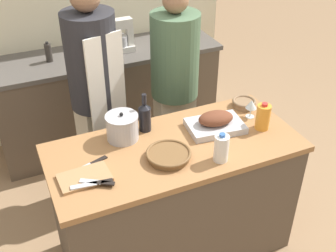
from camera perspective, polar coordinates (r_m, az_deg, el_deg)
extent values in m
plane|color=#9E7A56|center=(3.21, 0.80, -15.81)|extent=(12.00, 12.00, 0.00)
cube|color=brown|center=(2.89, 0.87, -10.23)|extent=(1.52, 0.69, 0.87)
cube|color=#A37042|center=(2.60, 0.95, -3.02)|extent=(1.57, 0.71, 0.04)
cube|color=brown|center=(4.03, -8.05, 3.57)|extent=(2.01, 0.58, 0.88)
cube|color=#56514C|center=(3.82, -8.59, 9.56)|extent=(2.07, 0.60, 0.04)
cube|color=beige|center=(4.01, -10.55, 16.25)|extent=(2.57, 0.10, 2.55)
cube|color=#BCBCC1|center=(2.74, 6.41, 0.01)|extent=(0.38, 0.28, 0.04)
ellipsoid|color=brown|center=(2.71, 6.49, 1.03)|extent=(0.25, 0.17, 0.09)
cylinder|color=brown|center=(2.48, 0.08, -4.05)|extent=(0.25, 0.25, 0.04)
torus|color=brown|center=(2.47, 0.08, -3.70)|extent=(0.27, 0.27, 0.02)
cube|color=#AD7F51|center=(2.39, -11.25, -6.85)|extent=(0.29, 0.19, 0.02)
cylinder|color=#B7B7BC|center=(2.63, -6.21, -0.27)|extent=(0.20, 0.20, 0.15)
cylinder|color=#B7B7BC|center=(2.58, -6.32, 1.26)|extent=(0.20, 0.20, 0.01)
sphere|color=black|center=(2.57, -6.34, 1.60)|extent=(0.02, 0.02, 0.02)
cylinder|color=#846647|center=(3.01, 10.24, 2.96)|extent=(0.15, 0.15, 0.04)
torus|color=#846647|center=(3.00, 10.28, 3.31)|extent=(0.17, 0.17, 0.02)
cylinder|color=orange|center=(2.77, 12.75, 1.19)|extent=(0.09, 0.09, 0.17)
cylinder|color=red|center=(2.72, 12.99, 2.85)|extent=(0.04, 0.04, 0.02)
cylinder|color=white|center=(2.45, 7.23, -3.02)|extent=(0.09, 0.09, 0.17)
cylinder|color=#3360B2|center=(2.39, 7.38, -1.24)|extent=(0.04, 0.04, 0.02)
cylinder|color=black|center=(2.69, -3.15, 0.95)|extent=(0.08, 0.08, 0.16)
cone|color=black|center=(2.64, -3.22, 2.72)|extent=(0.08, 0.08, 0.03)
cylinder|color=black|center=(2.62, -3.25, 3.65)|extent=(0.03, 0.03, 0.07)
cylinder|color=silver|center=(2.92, 11.02, 1.27)|extent=(0.06, 0.06, 0.00)
cylinder|color=silver|center=(2.90, 11.10, 1.85)|extent=(0.01, 0.01, 0.06)
cone|color=silver|center=(2.87, 11.23, 2.91)|extent=(0.07, 0.07, 0.06)
cube|color=#B7B7BC|center=(2.45, -12.01, -5.97)|extent=(0.17, 0.09, 0.01)
cube|color=black|center=(2.50, -9.34, -4.62)|extent=(0.11, 0.06, 0.01)
cube|color=#B7B7BC|center=(2.34, -10.46, -7.40)|extent=(0.12, 0.09, 0.01)
cube|color=black|center=(2.31, -8.15, -7.68)|extent=(0.08, 0.06, 0.01)
cube|color=#B7B7BC|center=(2.32, -11.36, -7.91)|extent=(0.15, 0.05, 0.01)
cube|color=black|center=(2.32, -8.55, -7.45)|extent=(0.09, 0.04, 0.01)
cube|color=silver|center=(3.82, -6.05, 10.48)|extent=(0.18, 0.14, 0.05)
cylinder|color=#B7B7BC|center=(3.78, -6.44, 11.43)|extent=(0.13, 0.13, 0.09)
cube|color=silver|center=(3.79, -5.22, 12.10)|extent=(0.05, 0.08, 0.16)
cube|color=silver|center=(3.73, -6.26, 13.65)|extent=(0.17, 0.08, 0.08)
cylinder|color=#B28E2D|center=(3.93, 2.41, 11.89)|extent=(0.06, 0.06, 0.12)
cylinder|color=black|center=(3.90, 2.43, 12.86)|extent=(0.03, 0.03, 0.02)
cylinder|color=#234C28|center=(3.87, 0.22, 11.61)|extent=(0.05, 0.05, 0.13)
cylinder|color=black|center=(3.84, 0.23, 12.61)|extent=(0.02, 0.02, 0.02)
cylinder|color=#332D28|center=(3.71, -15.89, 9.53)|extent=(0.06, 0.06, 0.15)
cylinder|color=black|center=(3.68, -16.09, 10.75)|extent=(0.02, 0.02, 0.02)
cube|color=beige|center=(3.41, -8.99, -3.13)|extent=(0.34, 0.27, 0.84)
cylinder|color=#28282D|center=(3.02, -10.27, 8.65)|extent=(0.37, 0.37, 0.70)
cube|color=silver|center=(2.98, -8.16, 4.13)|extent=(0.28, 0.09, 0.89)
cube|color=beige|center=(3.59, 0.84, -1.12)|extent=(0.31, 0.22, 0.79)
cylinder|color=#4C6B4C|center=(3.23, 0.94, 9.49)|extent=(0.37, 0.37, 0.66)
sphere|color=#996B4C|center=(3.08, 1.02, 16.71)|extent=(0.19, 0.19, 0.19)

